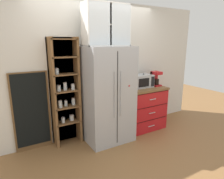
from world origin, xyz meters
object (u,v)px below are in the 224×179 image
microwave (141,81)px  mug_charcoal (145,85)px  bottle_clear (143,81)px  chalkboard_menu (31,112)px  bottle_green (141,81)px  refrigerator (107,95)px  mug_cream (132,87)px  coffee_maker (155,78)px

microwave → mug_charcoal: size_ratio=3.84×
bottle_clear → chalkboard_menu: bearing=173.4°
bottle_green → bottle_clear: bearing=-90.0°
microwave → mug_charcoal: 0.12m
mug_charcoal → chalkboard_menu: 2.21m
bottle_green → chalkboard_menu: size_ratio=0.19×
refrigerator → mug_charcoal: 0.90m
refrigerator → bottle_clear: size_ratio=6.13×
mug_cream → bottle_green: (0.33, 0.14, 0.06)m
mug_charcoal → bottle_clear: size_ratio=0.40×
refrigerator → mug_cream: refrigerator is taller
refrigerator → chalkboard_menu: 1.33m
microwave → bottle_clear: bottle_clear is taller
microwave → bottle_clear: 0.04m
mug_cream → mug_charcoal: size_ratio=0.96×
coffee_maker → microwave: bearing=173.1°
coffee_maker → mug_charcoal: bearing=-172.4°
bottle_green → chalkboard_menu: 2.20m
bottle_green → chalkboard_menu: bearing=175.3°
bottle_green → chalkboard_menu: chalkboard_menu is taller
bottle_green → mug_cream: bearing=-157.3°
mug_cream → bottle_green: bottle_green is taller
mug_cream → bottle_clear: size_ratio=0.39×
coffee_maker → mug_charcoal: 0.34m
refrigerator → microwave: 0.89m
mug_cream → coffee_maker: bearing=4.8°
refrigerator → mug_charcoal: refrigerator is taller
microwave → mug_cream: bearing=-162.2°
coffee_maker → bottle_green: coffee_maker is taller
refrigerator → chalkboard_menu: bearing=165.7°
bottle_clear → chalkboard_menu: size_ratio=0.21×
mug_charcoal → bottle_green: bearing=90.8°
refrigerator → bottle_green: bearing=9.3°
mug_cream → mug_charcoal: bearing=2.0°
coffee_maker → mug_cream: bearing=-175.2°
mug_charcoal → mug_cream: bearing=-178.0°
mug_cream → bottle_clear: (0.33, 0.06, 0.08)m
mug_cream → refrigerator: bearing=-178.8°
coffee_maker → bottle_clear: coffee_maker is taller
mug_charcoal → bottle_green: (-0.00, 0.12, 0.06)m
refrigerator → coffee_maker: (1.22, 0.07, 0.18)m
chalkboard_menu → coffee_maker: bearing=-5.9°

